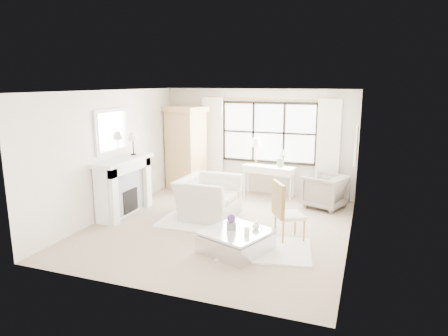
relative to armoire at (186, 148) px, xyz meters
The scene contains 32 objects.
floor 3.23m from the armoire, 51.61° to the right, with size 5.50×5.50×0.00m, color tan.
ceiling 3.40m from the armoire, 51.61° to the right, with size 5.50×5.50×0.00m, color white.
wall_back 1.92m from the armoire, 11.60° to the left, with size 5.00×5.00×0.00m, color beige.
wall_front 5.45m from the armoire, 69.88° to the right, with size 5.00×5.00×0.00m, color white.
wall_left 2.46m from the armoire, 104.82° to the right, with size 5.50×5.50×0.00m, color white.
wall_right 4.98m from the armoire, 28.40° to the right, with size 5.50×5.50×0.00m, color beige.
window_pane 2.25m from the armoire, ahead, with size 2.40×0.02×1.50m, color white.
window_frame 2.25m from the armoire, ahead, with size 2.50×0.04×1.50m, color black, non-canonical shape.
curtain_rod 2.57m from the armoire, ahead, with size 0.04×0.04×3.30m, color #B08E3D.
curtain_left 0.74m from the armoire, 22.89° to the left, with size 0.55×0.10×2.47m, color white.
curtain_right 3.69m from the armoire, ahead, with size 0.55×0.10×2.47m, color white.
fireplace 2.45m from the armoire, 99.58° to the right, with size 0.58×1.66×1.26m.
mirror_frame 2.54m from the armoire, 104.13° to the right, with size 0.05×1.15×0.95m, color silver.
mirror_glass 2.53m from the armoire, 103.45° to the right, with size 0.02×1.00×0.80m, color #B8BCC4.
art_frame 4.41m from the armoire, ahead, with size 0.04×0.62×0.82m, color white.
art_canvas 4.39m from the armoire, ahead, with size 0.01×0.52×0.72m, color tan.
mantel_lamp 2.05m from the armoire, 100.20° to the right, with size 0.22×0.22×0.51m.
armoire is the anchor object (origin of this frame).
console_table 2.39m from the armoire, ahead, with size 1.36×0.66×0.80m.
console_lamp 1.95m from the armoire, ahead, with size 0.28×0.28×0.69m.
orchid_plant 2.59m from the armoire, ahead, with size 0.26×0.21×0.47m, color #607951.
side_table 2.41m from the armoire, 37.49° to the right, with size 0.40×0.40×0.51m.
rug_left 2.92m from the armoire, 60.29° to the right, with size 1.52×1.07×0.03m, color white.
rug_right 4.54m from the armoire, 46.56° to the right, with size 1.57×1.17×0.03m, color white.
club_armchair 2.44m from the armoire, 53.01° to the right, with size 1.31×1.15×0.85m, color beige.
wingback_chair 3.82m from the armoire, ahead, with size 0.83×0.86×0.78m, color gray.
french_chair 4.27m from the armoire, 37.99° to the right, with size 0.67×0.66×1.08m.
coffee_table 4.39m from the armoire, 53.14° to the right, with size 1.29×1.29×0.38m.
planter_box 4.25m from the armoire, 53.95° to the right, with size 0.16×0.16×0.12m, color slate.
planter_flowers 4.23m from the armoire, 53.95° to the right, with size 0.14×0.14×0.14m, color #532A6B.
pillar_candle 4.54m from the armoire, 51.59° to the right, with size 0.09×0.09×0.12m, color white.
coffee_vase 4.39m from the armoire, 48.58° to the right, with size 0.14×0.14×0.14m, color silver.
Camera 1 is at (2.71, -7.17, 2.87)m, focal length 32.00 mm.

